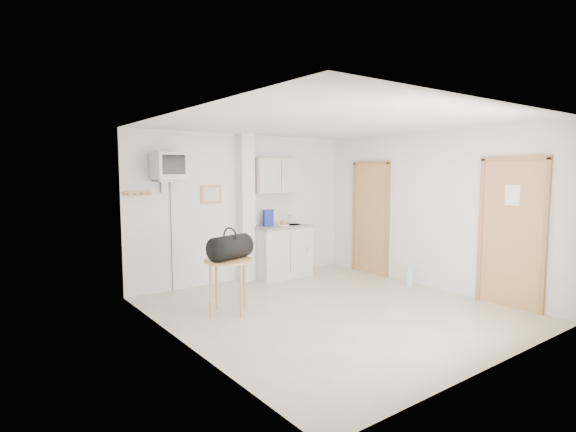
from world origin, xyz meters
TOP-DOWN VIEW (x-y plane):
  - ground at (0.00, 0.00)m, footprint 4.50×4.50m
  - room_envelope at (0.24, 0.09)m, footprint 4.24×4.54m
  - kitchenette at (0.57, 2.00)m, footprint 1.03×0.58m
  - crt_television at (-1.45, 2.02)m, footprint 0.44×0.45m
  - round_table at (-1.18, 0.73)m, footprint 0.63×0.63m
  - duffel_bag at (-1.16, 0.72)m, footprint 0.64×0.47m
  - water_bottle at (1.82, 0.14)m, footprint 0.12×0.12m

SIDE VIEW (x-z plane):
  - ground at x=0.00m, z-range 0.00..0.00m
  - water_bottle at x=1.82m, z-range -0.02..0.34m
  - round_table at x=-1.18m, z-range 0.26..0.98m
  - kitchenette at x=0.57m, z-range -0.25..1.85m
  - duffel_bag at x=-1.16m, z-range 0.67..1.09m
  - room_envelope at x=0.24m, z-range 0.26..2.81m
  - crt_television at x=-1.45m, z-range 0.86..3.01m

